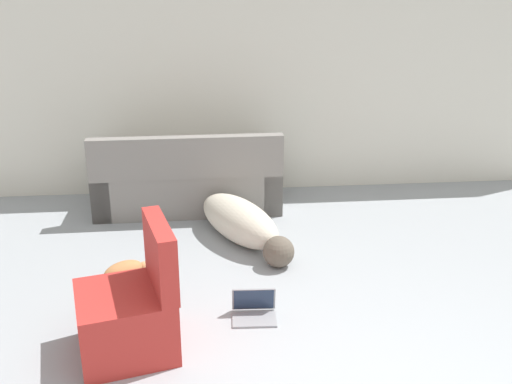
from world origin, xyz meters
name	(u,v)px	position (x,y,z in m)	size (l,w,h in m)	color
wall_back	(272,83)	(0.00, 4.24, 1.29)	(7.62, 0.06, 2.57)	silver
couch	(188,183)	(-1.01, 3.64, 0.29)	(2.03, 0.88, 0.90)	gray
dog	(242,223)	(-0.48, 2.68, 0.19)	(0.97, 1.64, 0.40)	beige
cat	(125,270)	(-1.54, 2.03, 0.07)	(0.45, 0.36, 0.15)	#BC7A47
laptop_open	(254,308)	(-0.49, 1.33, 0.07)	(0.34, 0.27, 0.21)	gray
side_chair	(131,311)	(-1.35, 1.00, 0.30)	(0.76, 0.76, 0.91)	#B72D28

